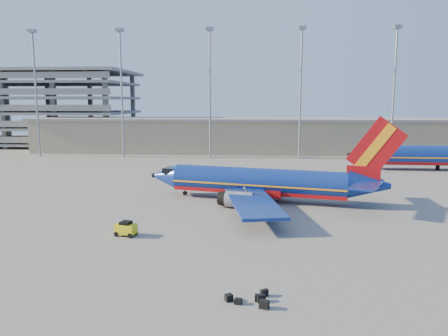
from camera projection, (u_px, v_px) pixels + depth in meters
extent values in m
plane|color=slate|center=(213.00, 206.00, 53.57)|extent=(220.00, 220.00, 0.00)
cube|color=gray|center=(274.00, 136.00, 109.46)|extent=(120.00, 15.00, 8.00)
cube|color=slate|center=(275.00, 119.00, 108.82)|extent=(122.00, 16.00, 0.60)
cube|color=slate|center=(30.00, 141.00, 130.62)|extent=(60.00, 30.00, 0.70)
cube|color=slate|center=(29.00, 127.00, 129.98)|extent=(60.00, 30.00, 0.70)
cube|color=slate|center=(28.00, 112.00, 129.34)|extent=(60.00, 30.00, 0.70)
cube|color=slate|center=(27.00, 98.00, 128.70)|extent=(60.00, 30.00, 0.70)
cube|color=slate|center=(26.00, 84.00, 128.06)|extent=(60.00, 30.00, 0.70)
cube|color=slate|center=(26.00, 73.00, 127.57)|extent=(62.00, 32.00, 0.80)
cube|color=slate|center=(49.00, 108.00, 141.99)|extent=(1.20, 1.20, 21.00)
cylinder|color=gray|center=(36.00, 96.00, 99.87)|extent=(0.44, 0.44, 28.00)
cube|color=gray|center=(32.00, 31.00, 97.69)|extent=(1.60, 1.60, 0.70)
cylinder|color=gray|center=(122.00, 95.00, 98.50)|extent=(0.44, 0.44, 28.00)
cube|color=gray|center=(120.00, 30.00, 96.32)|extent=(1.60, 1.60, 0.70)
cylinder|color=gray|center=(210.00, 95.00, 97.13)|extent=(0.44, 0.44, 28.00)
cube|color=gray|center=(210.00, 29.00, 94.95)|extent=(1.60, 1.60, 0.70)
cylinder|color=gray|center=(300.00, 95.00, 95.76)|extent=(0.44, 0.44, 28.00)
cube|color=gray|center=(302.00, 28.00, 93.58)|extent=(1.60, 1.60, 0.70)
cylinder|color=gray|center=(394.00, 95.00, 94.39)|extent=(0.44, 0.44, 28.00)
cube|color=gray|center=(398.00, 27.00, 92.21)|extent=(1.60, 1.60, 0.70)
cylinder|color=navy|center=(258.00, 181.00, 56.24)|extent=(22.57, 8.72, 3.45)
cube|color=#A20D10|center=(258.00, 188.00, 56.37)|extent=(22.41, 8.08, 1.21)
cube|color=orange|center=(258.00, 183.00, 56.27)|extent=(22.58, 8.75, 0.21)
cone|color=navy|center=(165.00, 176.00, 60.22)|extent=(4.63, 4.29, 3.45)
cube|color=black|center=(173.00, 170.00, 59.72)|extent=(2.76, 2.89, 0.75)
cone|color=navy|center=(369.00, 185.00, 52.07)|extent=(5.54, 4.51, 3.45)
cube|color=#A20D10|center=(363.00, 174.00, 52.10)|extent=(3.93, 1.44, 2.05)
cube|color=#A20D10|center=(376.00, 148.00, 51.21)|extent=(6.72, 1.93, 7.45)
cube|color=orange|center=(375.00, 147.00, 51.26)|extent=(4.52, 1.47, 5.84)
cube|color=navy|center=(366.00, 176.00, 55.09)|extent=(2.99, 6.06, 0.21)
cube|color=navy|center=(366.00, 186.00, 49.12)|extent=(5.12, 6.60, 0.21)
cube|color=navy|center=(281.00, 178.00, 63.67)|extent=(12.56, 14.28, 0.33)
cube|color=navy|center=(253.00, 202.00, 48.22)|extent=(7.14, 15.06, 0.33)
cube|color=#A20D10|center=(262.00, 191.00, 56.29)|extent=(6.31, 4.87, 0.93)
cylinder|color=gray|center=(258.00, 185.00, 61.36)|extent=(3.73, 2.71, 1.96)
cylinder|color=gray|center=(240.00, 200.00, 52.23)|extent=(3.73, 2.71, 1.96)
cylinder|color=gray|center=(185.00, 192.00, 59.65)|extent=(0.27, 0.27, 1.03)
cylinder|color=black|center=(185.00, 193.00, 59.68)|extent=(0.64, 0.37, 0.60)
cylinder|color=black|center=(272.00, 194.00, 58.42)|extent=(0.88, 0.69, 0.78)
cylinder|color=black|center=(264.00, 202.00, 53.86)|extent=(0.88, 0.69, 0.78)
cylinder|color=navy|center=(439.00, 155.00, 81.03)|extent=(24.53, 4.52, 3.77)
cube|color=#A20D10|center=(438.00, 161.00, 81.18)|extent=(24.51, 3.81, 1.32)
cube|color=orange|center=(438.00, 157.00, 81.07)|extent=(24.53, 4.56, 0.22)
cone|color=navy|center=(359.00, 155.00, 82.45)|extent=(4.39, 3.90, 3.77)
cube|color=black|center=(367.00, 150.00, 82.18)|extent=(2.52, 2.72, 0.81)
cylinder|color=black|center=(438.00, 168.00, 81.38)|extent=(0.73, 0.73, 0.92)
cube|color=#CBC312|center=(126.00, 229.00, 41.68)|extent=(2.17, 1.56, 0.93)
cube|color=black|center=(126.00, 223.00, 41.60)|extent=(1.15, 1.22, 0.33)
cylinder|color=black|center=(122.00, 231.00, 42.46)|extent=(0.51, 0.28, 0.48)
cylinder|color=black|center=(116.00, 234.00, 41.50)|extent=(0.51, 0.28, 0.48)
cylinder|color=black|center=(136.00, 233.00, 42.01)|extent=(0.51, 0.28, 0.48)
cylinder|color=black|center=(130.00, 236.00, 41.04)|extent=(0.51, 0.28, 0.48)
cube|color=black|center=(238.00, 301.00, 27.74)|extent=(0.54, 0.45, 0.35)
cube|color=black|center=(261.00, 298.00, 28.07)|extent=(0.66, 0.56, 0.44)
cube|color=black|center=(264.00, 304.00, 27.12)|extent=(0.69, 0.55, 0.53)
cube|color=black|center=(229.00, 298.00, 28.15)|extent=(0.61, 0.59, 0.44)
cube|color=black|center=(264.00, 293.00, 28.84)|extent=(0.60, 0.53, 0.45)
cube|color=black|center=(259.00, 298.00, 28.08)|extent=(0.48, 0.33, 0.47)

